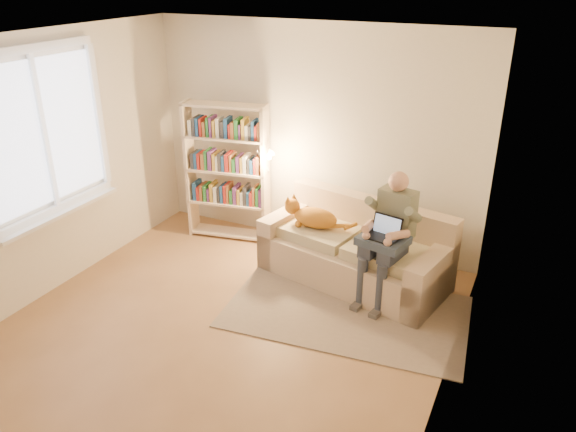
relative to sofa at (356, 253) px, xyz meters
The scene contains 13 objects.
floor 1.80m from the sofa, 116.55° to the right, with size 4.50×4.50×0.00m, color olive.
ceiling 2.90m from the sofa, 116.55° to the right, with size 4.00×4.50×0.02m, color white.
wall_left 3.36m from the sofa, 150.38° to the right, with size 0.02×4.50×2.60m, color silver.
wall_right 2.23m from the sofa, 52.79° to the right, with size 0.02×4.50×2.60m, color silver.
wall_back 1.44m from the sofa, 140.20° to the left, with size 4.00×0.02×2.60m, color silver.
window 3.25m from the sofa, 153.13° to the right, with size 0.12×1.52×1.69m.
sofa is the anchor object (origin of this frame).
person 0.66m from the sofa, 30.43° to the right, with size 0.46×0.62×1.34m.
cat 0.61m from the sofa, behind, with size 0.75×0.35×0.27m.
blanket 0.62m from the sofa, 45.45° to the right, with size 0.45×0.36×0.08m, color #2B384B.
laptop 0.68m from the sofa, 44.47° to the right, with size 0.34×0.29×0.27m.
bookshelf 1.90m from the sofa, 169.98° to the left, with size 1.15×0.43×1.69m.
rug 0.75m from the sofa, 77.22° to the right, with size 2.32×1.37×0.01m, color gray.
Camera 1 is at (2.43, -3.53, 3.15)m, focal length 35.00 mm.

